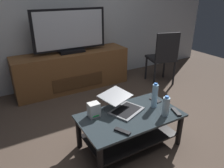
{
  "coord_description": "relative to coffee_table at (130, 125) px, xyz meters",
  "views": [
    {
      "loc": [
        -1.23,
        -1.54,
        1.6
      ],
      "look_at": [
        -0.04,
        0.52,
        0.54
      ],
      "focal_mm": 34.12,
      "sensor_mm": 36.0,
      "label": 1
    }
  ],
  "objects": [
    {
      "name": "back_wall",
      "position": [
        0.11,
        2.1,
        1.13
      ],
      "size": [
        6.4,
        0.12,
        2.8
      ],
      "primitive_type": "cube",
      "color": "silver",
      "rests_on": "ground"
    },
    {
      "name": "laptop",
      "position": [
        -0.02,
        0.13,
        0.19
      ],
      "size": [
        0.47,
        0.5,
        0.17
      ],
      "color": "gray",
      "rests_on": "coffee_table"
    },
    {
      "name": "ground_plane",
      "position": [
        0.11,
        -0.02,
        -0.27
      ],
      "size": [
        7.68,
        7.68,
        0.0
      ],
      "primitive_type": "plane",
      "color": "#4C3D33"
    },
    {
      "name": "coffee_table",
      "position": [
        0.0,
        0.0,
        0.0
      ],
      "size": [
        1.08,
        0.6,
        0.39
      ],
      "color": "#2D383D",
      "rests_on": "ground"
    },
    {
      "name": "television",
      "position": [
        0.02,
        1.76,
        0.71
      ],
      "size": [
        1.2,
        0.2,
        0.7
      ],
      "color": "black",
      "rests_on": "media_cabinet"
    },
    {
      "name": "dining_chair",
      "position": [
        1.48,
        1.14,
        0.27
      ],
      "size": [
        0.54,
        0.54,
        0.95
      ],
      "color": "black",
      "rests_on": "ground"
    },
    {
      "name": "soundbar_remote",
      "position": [
        0.45,
        -0.21,
        0.13
      ],
      "size": [
        0.09,
        0.17,
        0.02
      ],
      "primitive_type": "cube",
      "rotation": [
        0.0,
        0.0,
        -0.32
      ],
      "color": "black",
      "rests_on": "coffee_table"
    },
    {
      "name": "cell_phone",
      "position": [
        0.44,
        0.12,
        0.13
      ],
      "size": [
        0.09,
        0.15,
        0.01
      ],
      "primitive_type": "cube",
      "rotation": [
        0.0,
        0.0,
        0.13
      ],
      "color": "black",
      "rests_on": "coffee_table"
    },
    {
      "name": "media_cabinet",
      "position": [
        0.02,
        1.78,
        0.05
      ],
      "size": [
        1.94,
        0.51,
        0.65
      ],
      "color": "brown",
      "rests_on": "ground"
    },
    {
      "name": "router_box",
      "position": [
        -0.34,
        0.17,
        0.2
      ],
      "size": [
        0.11,
        0.1,
        0.15
      ],
      "color": "white",
      "rests_on": "coffee_table"
    },
    {
      "name": "tv_remote",
      "position": [
        -0.23,
        -0.21,
        0.13
      ],
      "size": [
        0.11,
        0.16,
        0.02
      ],
      "primitive_type": "cube",
      "rotation": [
        0.0,
        0.0,
        0.47
      ],
      "color": "black",
      "rests_on": "coffee_table"
    },
    {
      "name": "water_bottle_near",
      "position": [
        0.31,
        -0.18,
        0.23
      ],
      "size": [
        0.07,
        0.07,
        0.22
      ],
      "color": "silver",
      "rests_on": "coffee_table"
    },
    {
      "name": "water_bottle_far",
      "position": [
        0.33,
        0.01,
        0.26
      ],
      "size": [
        0.06,
        0.06,
        0.29
      ],
      "color": "#99C6E5",
      "rests_on": "coffee_table"
    }
  ]
}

